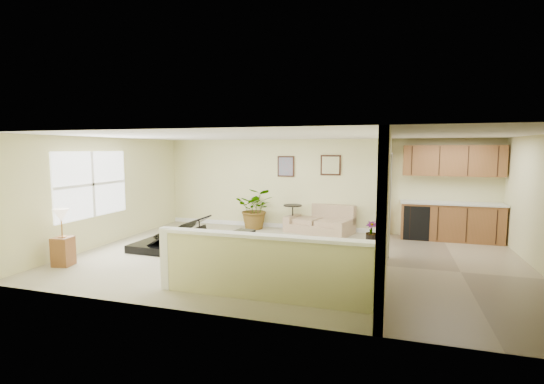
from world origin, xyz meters
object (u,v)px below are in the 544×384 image
(piano, at_px, (177,219))
(small_plant, at_px, (371,233))
(piano_bench, at_px, (239,244))
(loveseat, at_px, (320,219))
(lamp_stand, at_px, (63,242))
(palm_plant, at_px, (256,209))
(accent_table, at_px, (293,214))

(piano, xyz_separation_m, small_plant, (4.20, 1.93, -0.44))
(piano_bench, bearing_deg, loveseat, 66.63)
(piano_bench, distance_m, lamp_stand, 3.40)
(piano, relative_size, palm_plant, 1.74)
(loveseat, distance_m, lamp_stand, 6.12)
(loveseat, height_order, small_plant, loveseat)
(piano, relative_size, loveseat, 1.03)
(piano, xyz_separation_m, palm_plant, (1.02, 2.50, -0.08))
(accent_table, height_order, lamp_stand, lamp_stand)
(palm_plant, bearing_deg, piano, -112.17)
(accent_table, height_order, palm_plant, palm_plant)
(accent_table, relative_size, small_plant, 1.51)
(piano, height_order, lamp_stand, piano)
(piano, relative_size, small_plant, 4.25)
(piano_bench, bearing_deg, palm_plant, 102.16)
(accent_table, distance_m, small_plant, 2.21)
(piano_bench, relative_size, loveseat, 0.38)
(loveseat, bearing_deg, palm_plant, -161.56)
(piano_bench, distance_m, loveseat, 3.06)
(loveseat, distance_m, palm_plant, 1.81)
(lamp_stand, bearing_deg, small_plant, 34.83)
(loveseat, relative_size, small_plant, 4.11)
(piano_bench, height_order, loveseat, loveseat)
(piano, distance_m, loveseat, 3.82)
(small_plant, bearing_deg, accent_table, 164.97)
(piano, distance_m, small_plant, 4.65)
(palm_plant, height_order, lamp_stand, palm_plant)
(accent_table, bearing_deg, small_plant, -15.03)
(piano, xyz_separation_m, lamp_stand, (-1.33, -1.92, -0.18))
(piano, bearing_deg, palm_plant, 69.55)
(loveseat, bearing_deg, accent_table, -158.40)
(piano, distance_m, accent_table, 3.26)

